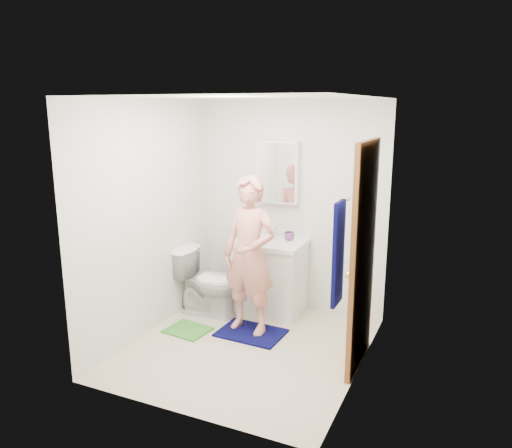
{
  "coord_description": "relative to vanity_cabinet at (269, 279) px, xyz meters",
  "views": [
    {
      "loc": [
        1.94,
        -4.08,
        2.32
      ],
      "look_at": [
        -0.02,
        0.25,
        1.2
      ],
      "focal_mm": 35.0,
      "sensor_mm": 36.0,
      "label": 1
    }
  ],
  "objects": [
    {
      "name": "green_rug",
      "position": [
        -0.58,
        -0.84,
        -0.39
      ],
      "size": [
        0.48,
        0.42,
        0.02
      ],
      "primitive_type": "cube",
      "rotation": [
        0.0,
        0.0,
        -0.12
      ],
      "color": "green",
      "rests_on": "floor"
    },
    {
      "name": "man",
      "position": [
        0.02,
        -0.58,
        0.44
      ],
      "size": [
        0.64,
        0.47,
        1.64
      ],
      "primitive_type": "imported",
      "rotation": [
        0.0,
        0.0,
        -0.13
      ],
      "color": "#DF8E7D",
      "rests_on": "bath_mat"
    },
    {
      "name": "door",
      "position": [
        1.22,
        -0.76,
        0.62
      ],
      "size": [
        0.05,
        0.8,
        2.05
      ],
      "primitive_type": "cube",
      "color": "brown",
      "rests_on": "ground"
    },
    {
      "name": "faucet",
      "position": [
        0.0,
        0.18,
        0.51
      ],
      "size": [
        0.03,
        0.03,
        0.12
      ],
      "primitive_type": "cylinder",
      "color": "silver",
      "rests_on": "countertop"
    },
    {
      "name": "bath_mat",
      "position": [
        0.06,
        -0.63,
        -0.39
      ],
      "size": [
        0.69,
        0.51,
        0.02
      ],
      "primitive_type": "cube",
      "rotation": [
        0.0,
        0.0,
        -0.04
      ],
      "color": "#06073E",
      "rests_on": "floor"
    },
    {
      "name": "wall_front",
      "position": [
        0.15,
        -2.12,
        0.8
      ],
      "size": [
        2.2,
        0.02,
        2.4
      ],
      "primitive_type": "cube",
      "color": "silver",
      "rests_on": "ground"
    },
    {
      "name": "towel_hook",
      "position": [
        1.22,
        -1.48,
        1.27
      ],
      "size": [
        0.06,
        0.02,
        0.02
      ],
      "primitive_type": "cylinder",
      "rotation": [
        0.0,
        1.57,
        0.0
      ],
      "color": "silver",
      "rests_on": "wall_right"
    },
    {
      "name": "door_knob",
      "position": [
        1.18,
        -1.08,
        0.55
      ],
      "size": [
        0.07,
        0.07,
        0.07
      ],
      "primitive_type": "sphere",
      "color": "gold",
      "rests_on": "door"
    },
    {
      "name": "mirror_panel",
      "position": [
        0.0,
        0.16,
        1.2
      ],
      "size": [
        0.46,
        0.01,
        0.66
      ],
      "primitive_type": "cube",
      "color": "white",
      "rests_on": "wall_back"
    },
    {
      "name": "towel",
      "position": [
        1.18,
        -1.48,
        0.85
      ],
      "size": [
        0.03,
        0.24,
        0.8
      ],
      "primitive_type": "cube",
      "color": "#06073E",
      "rests_on": "wall_right"
    },
    {
      "name": "vanity_cabinet",
      "position": [
        0.0,
        0.0,
        0.0
      ],
      "size": [
        0.75,
        0.55,
        0.8
      ],
      "primitive_type": "cube",
      "color": "white",
      "rests_on": "floor"
    },
    {
      "name": "ceiling",
      "position": [
        0.15,
        -0.91,
        2.01
      ],
      "size": [
        2.2,
        2.4,
        0.02
      ],
      "primitive_type": "cube",
      "color": "white",
      "rests_on": "ground"
    },
    {
      "name": "wall_left",
      "position": [
        -0.96,
        -0.91,
        0.8
      ],
      "size": [
        0.02,
        2.4,
        2.4
      ],
      "primitive_type": "cube",
      "color": "silver",
      "rests_on": "ground"
    },
    {
      "name": "soap_dispenser",
      "position": [
        -0.3,
        -0.02,
        0.54
      ],
      "size": [
        0.09,
        0.09,
        0.19
      ],
      "primitive_type": "imported",
      "rotation": [
        0.0,
        0.0,
        0.07
      ],
      "color": "#C35B6C",
      "rests_on": "countertop"
    },
    {
      "name": "sink_basin",
      "position": [
        0.0,
        0.0,
        0.44
      ],
      "size": [
        0.4,
        0.4,
        0.03
      ],
      "primitive_type": "cylinder",
      "color": "white",
      "rests_on": "countertop"
    },
    {
      "name": "wall_right",
      "position": [
        1.26,
        -0.91,
        0.8
      ],
      "size": [
        0.02,
        2.4,
        2.4
      ],
      "primitive_type": "cube",
      "color": "silver",
      "rests_on": "ground"
    },
    {
      "name": "floor",
      "position": [
        0.15,
        -0.91,
        -0.41
      ],
      "size": [
        2.2,
        2.4,
        0.02
      ],
      "primitive_type": "cube",
      "color": "beige",
      "rests_on": "ground"
    },
    {
      "name": "medicine_cabinet",
      "position": [
        0.0,
        0.22,
        1.2
      ],
      "size": [
        0.5,
        0.12,
        0.7
      ],
      "primitive_type": "cube",
      "color": "white",
      "rests_on": "wall_back"
    },
    {
      "name": "countertop",
      "position": [
        0.0,
        0.0,
        0.43
      ],
      "size": [
        0.79,
        0.59,
        0.05
      ],
      "primitive_type": "cube",
      "color": "white",
      "rests_on": "vanity_cabinet"
    },
    {
      "name": "toilet",
      "position": [
        -0.61,
        -0.33,
        -0.02
      ],
      "size": [
        0.76,
        0.45,
        0.76
      ],
      "primitive_type": "imported",
      "rotation": [
        0.0,
        0.0,
        1.6
      ],
      "color": "white",
      "rests_on": "floor"
    },
    {
      "name": "toothbrush_cup",
      "position": [
        0.19,
        0.12,
        0.5
      ],
      "size": [
        0.14,
        0.14,
        0.09
      ],
      "primitive_type": "imported",
      "rotation": [
        0.0,
        0.0,
        0.21
      ],
      "color": "#753D87",
      "rests_on": "countertop"
    },
    {
      "name": "wall_back",
      "position": [
        0.15,
        0.3,
        0.8
      ],
      "size": [
        2.2,
        0.02,
        2.4
      ],
      "primitive_type": "cube",
      "color": "silver",
      "rests_on": "ground"
    }
  ]
}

